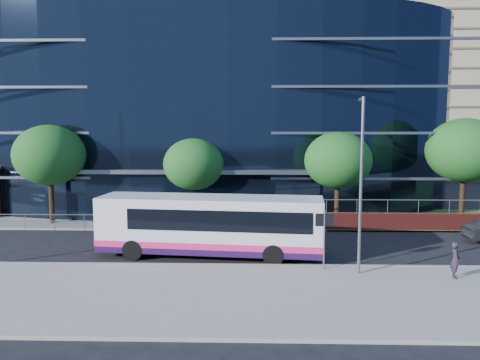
{
  "coord_description": "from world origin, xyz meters",
  "views": [
    {
      "loc": [
        1.11,
        -23.15,
        6.81
      ],
      "look_at": [
        0.3,
        8.0,
        3.28
      ],
      "focal_mm": 35.0,
      "sensor_mm": 36.0,
      "label": 1
    }
  ],
  "objects_px": {
    "tree_far_a": "(50,155)",
    "pedestrian": "(455,260)",
    "tree_far_b": "(194,164)",
    "tree_dist_e": "(424,144)",
    "tree_far_c": "(338,160)",
    "city_bus": "(212,225)",
    "street_sign": "(324,227)",
    "streetlight_east": "(361,180)",
    "tree_far_d": "(465,150)"
  },
  "relations": [
    {
      "from": "tree_far_d",
      "to": "tree_dist_e",
      "type": "distance_m",
      "value": 31.06
    },
    {
      "from": "tree_far_a",
      "to": "tree_dist_e",
      "type": "xyz_separation_m",
      "value": [
        37.0,
        31.0,
        -0.33
      ]
    },
    {
      "from": "tree_dist_e",
      "to": "tree_far_a",
      "type": "bearing_deg",
      "value": -140.04
    },
    {
      "from": "city_bus",
      "to": "pedestrian",
      "type": "relative_size",
      "value": 7.39
    },
    {
      "from": "tree_far_a",
      "to": "tree_far_b",
      "type": "height_order",
      "value": "tree_far_a"
    },
    {
      "from": "pedestrian",
      "to": "tree_far_b",
      "type": "bearing_deg",
      "value": 58.61
    },
    {
      "from": "tree_far_b",
      "to": "tree_far_c",
      "type": "distance_m",
      "value": 10.02
    },
    {
      "from": "tree_far_a",
      "to": "streetlight_east",
      "type": "height_order",
      "value": "streetlight_east"
    },
    {
      "from": "tree_far_d",
      "to": "tree_dist_e",
      "type": "bearing_deg",
      "value": 75.07
    },
    {
      "from": "tree_far_b",
      "to": "tree_dist_e",
      "type": "xyz_separation_m",
      "value": [
        27.0,
        30.5,
        0.33
      ]
    },
    {
      "from": "tree_far_a",
      "to": "pedestrian",
      "type": "height_order",
      "value": "tree_far_a"
    },
    {
      "from": "tree_far_d",
      "to": "tree_far_b",
      "type": "bearing_deg",
      "value": -178.49
    },
    {
      "from": "city_bus",
      "to": "tree_far_b",
      "type": "bearing_deg",
      "value": 109.27
    },
    {
      "from": "tree_dist_e",
      "to": "streetlight_east",
      "type": "xyz_separation_m",
      "value": [
        -18.0,
        -42.17,
        -0.1
      ]
    },
    {
      "from": "tree_far_a",
      "to": "pedestrian",
      "type": "xyz_separation_m",
      "value": [
        23.12,
        -11.76,
        -3.9
      ]
    },
    {
      "from": "tree_far_b",
      "to": "tree_far_c",
      "type": "height_order",
      "value": "tree_far_c"
    },
    {
      "from": "street_sign",
      "to": "tree_far_a",
      "type": "distance_m",
      "value": 20.63
    },
    {
      "from": "street_sign",
      "to": "tree_far_d",
      "type": "distance_m",
      "value": 16.61
    },
    {
      "from": "tree_far_b",
      "to": "streetlight_east",
      "type": "bearing_deg",
      "value": -52.37
    },
    {
      "from": "tree_far_c",
      "to": "tree_dist_e",
      "type": "bearing_deg",
      "value": 61.26
    },
    {
      "from": "tree_far_a",
      "to": "pedestrian",
      "type": "distance_m",
      "value": 26.23
    },
    {
      "from": "tree_far_c",
      "to": "pedestrian",
      "type": "distance_m",
      "value": 12.68
    },
    {
      "from": "tree_far_d",
      "to": "tree_far_c",
      "type": "bearing_deg",
      "value": -173.66
    },
    {
      "from": "city_bus",
      "to": "pedestrian",
      "type": "distance_m",
      "value": 11.72
    },
    {
      "from": "street_sign",
      "to": "tree_dist_e",
      "type": "distance_m",
      "value": 45.99
    },
    {
      "from": "tree_far_d",
      "to": "pedestrian",
      "type": "height_order",
      "value": "tree_far_d"
    },
    {
      "from": "tree_far_b",
      "to": "city_bus",
      "type": "xyz_separation_m",
      "value": [
        2.02,
        -8.58,
        -2.52
      ]
    },
    {
      "from": "tree_far_a",
      "to": "tree_far_c",
      "type": "height_order",
      "value": "tree_far_a"
    },
    {
      "from": "tree_far_d",
      "to": "city_bus",
      "type": "xyz_separation_m",
      "value": [
        -16.98,
        -9.08,
        -3.5
      ]
    },
    {
      "from": "tree_far_d",
      "to": "pedestrian",
      "type": "distance_m",
      "value": 14.67
    },
    {
      "from": "tree_far_c",
      "to": "tree_far_d",
      "type": "relative_size",
      "value": 0.87
    },
    {
      "from": "tree_far_a",
      "to": "pedestrian",
      "type": "bearing_deg",
      "value": -26.96
    },
    {
      "from": "streetlight_east",
      "to": "tree_dist_e",
      "type": "bearing_deg",
      "value": 66.89
    },
    {
      "from": "pedestrian",
      "to": "tree_far_c",
      "type": "bearing_deg",
      "value": 26.52
    },
    {
      "from": "streetlight_east",
      "to": "pedestrian",
      "type": "bearing_deg",
      "value": -8.11
    },
    {
      "from": "street_sign",
      "to": "tree_dist_e",
      "type": "bearing_deg",
      "value": 64.88
    },
    {
      "from": "street_sign",
      "to": "pedestrian",
      "type": "distance_m",
      "value": 5.86
    },
    {
      "from": "tree_far_c",
      "to": "tree_far_b",
      "type": "bearing_deg",
      "value": 177.14
    },
    {
      "from": "tree_far_a",
      "to": "city_bus",
      "type": "distance_m",
      "value": 14.83
    },
    {
      "from": "city_bus",
      "to": "tree_far_c",
      "type": "bearing_deg",
      "value": 51.35
    },
    {
      "from": "street_sign",
      "to": "tree_far_c",
      "type": "relative_size",
      "value": 0.43
    },
    {
      "from": "tree_far_c",
      "to": "city_bus",
      "type": "distance_m",
      "value": 11.7
    },
    {
      "from": "street_sign",
      "to": "streetlight_east",
      "type": "bearing_deg",
      "value": -21.36
    },
    {
      "from": "city_bus",
      "to": "pedestrian",
      "type": "bearing_deg",
      "value": -12.37
    },
    {
      "from": "tree_far_b",
      "to": "tree_far_d",
      "type": "bearing_deg",
      "value": 1.51
    },
    {
      "from": "streetlight_east",
      "to": "tree_far_d",
      "type": "bearing_deg",
      "value": 50.6
    },
    {
      "from": "tree_far_b",
      "to": "tree_far_c",
      "type": "relative_size",
      "value": 0.93
    },
    {
      "from": "tree_far_b",
      "to": "city_bus",
      "type": "bearing_deg",
      "value": -76.74
    },
    {
      "from": "tree_dist_e",
      "to": "streetlight_east",
      "type": "distance_m",
      "value": 45.85
    },
    {
      "from": "tree_dist_e",
      "to": "streetlight_east",
      "type": "height_order",
      "value": "streetlight_east"
    }
  ]
}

